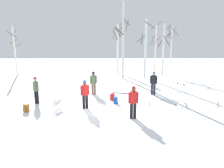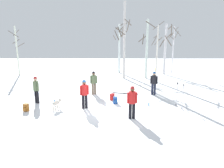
% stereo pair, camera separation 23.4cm
% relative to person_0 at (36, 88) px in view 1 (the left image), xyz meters
% --- Properties ---
extents(ground_plane, '(60.00, 60.00, 0.00)m').
position_rel_person_0_xyz_m(ground_plane, '(4.20, -1.51, -0.98)').
color(ground_plane, white).
extents(person_0, '(0.45, 0.34, 1.72)m').
position_rel_person_0_xyz_m(person_0, '(0.00, 0.00, 0.00)').
color(person_0, black).
rests_on(person_0, ground_plane).
extents(person_1, '(0.50, 0.34, 1.72)m').
position_rel_person_0_xyz_m(person_1, '(7.79, 1.94, 0.00)').
color(person_1, '#1E2338').
rests_on(person_1, ground_plane).
extents(person_2, '(0.50, 0.34, 1.72)m').
position_rel_person_0_xyz_m(person_2, '(3.44, 2.03, 0.00)').
color(person_2, '#72604C').
rests_on(person_2, ground_plane).
extents(person_3, '(0.52, 0.34, 1.72)m').
position_rel_person_0_xyz_m(person_3, '(5.82, -2.49, 0.00)').
color(person_3, black).
rests_on(person_3, ground_plane).
extents(person_4, '(0.50, 0.34, 1.72)m').
position_rel_person_0_xyz_m(person_4, '(3.19, -0.98, 0.00)').
color(person_4, black).
rests_on(person_4, ground_plane).
extents(dog, '(0.42, 0.85, 0.57)m').
position_rel_person_0_xyz_m(dog, '(1.61, -1.19, -0.59)').
color(dog, beige).
rests_on(dog, ground_plane).
extents(ski_pair_planted_0, '(0.02, 0.21, 1.83)m').
position_rel_person_0_xyz_m(ski_pair_planted_0, '(8.05, 2.96, -0.07)').
color(ski_pair_planted_0, yellow).
rests_on(ski_pair_planted_0, ground_plane).
extents(ski_pair_lying_0, '(1.91, 0.63, 0.05)m').
position_rel_person_0_xyz_m(ski_pair_lying_0, '(5.73, 2.24, -0.97)').
color(ski_pair_lying_0, black).
rests_on(ski_pair_lying_0, ground_plane).
extents(ski_pair_lying_1, '(1.82, 0.42, 0.05)m').
position_rel_person_0_xyz_m(ski_pair_lying_1, '(-0.91, 2.19, -0.97)').
color(ski_pair_lying_1, blue).
rests_on(ski_pair_lying_1, ground_plane).
extents(ski_poles_0, '(0.07, 0.21, 1.46)m').
position_rel_person_0_xyz_m(ski_poles_0, '(8.70, -0.53, -0.20)').
color(ski_poles_0, '#B2B2BC').
rests_on(ski_poles_0, ground_plane).
extents(ski_poles_1, '(0.07, 0.25, 1.51)m').
position_rel_person_0_xyz_m(ski_poles_1, '(8.84, -1.14, -0.18)').
color(ski_poles_1, '#B2B2BC').
rests_on(ski_poles_1, ground_plane).
extents(backpack_0, '(0.34, 0.34, 0.44)m').
position_rel_person_0_xyz_m(backpack_0, '(4.80, 0.65, -0.77)').
color(backpack_0, red).
rests_on(backpack_0, ground_plane).
extents(backpack_1, '(0.27, 0.29, 0.44)m').
position_rel_person_0_xyz_m(backpack_1, '(4.99, -0.10, -0.77)').
color(backpack_1, '#1E4C99').
rests_on(backpack_1, ground_plane).
extents(backpack_2, '(0.31, 0.34, 0.44)m').
position_rel_person_0_xyz_m(backpack_2, '(-0.07, -1.48, -0.77)').
color(backpack_2, '#99591E').
rests_on(backpack_2, ground_plane).
extents(water_bottle_0, '(0.06, 0.06, 0.22)m').
position_rel_person_0_xyz_m(water_bottle_0, '(7.04, -0.52, -0.88)').
color(water_bottle_0, '#1E72BF').
rests_on(water_bottle_0, ground_plane).
extents(water_bottle_1, '(0.07, 0.07, 0.22)m').
position_rel_person_0_xyz_m(water_bottle_1, '(1.12, 0.03, -0.88)').
color(water_bottle_1, '#1E72BF').
rests_on(water_bottle_1, ground_plane).
extents(birch_tree_0, '(1.23, 1.31, 5.34)m').
position_rel_person_0_xyz_m(birch_tree_0, '(-5.68, 9.85, 1.80)').
color(birch_tree_0, silver).
rests_on(birch_tree_0, ground_plane).
extents(birch_tree_1, '(1.63, 1.61, 5.76)m').
position_rel_person_0_xyz_m(birch_tree_1, '(5.55, 11.46, 2.04)').
color(birch_tree_1, silver).
rests_on(birch_tree_1, ground_plane).
extents(birch_tree_2, '(1.60, 1.52, 7.49)m').
position_rel_person_0_xyz_m(birch_tree_2, '(5.94, 8.05, 2.88)').
color(birch_tree_2, silver).
rests_on(birch_tree_2, ground_plane).
extents(birch_tree_3, '(1.59, 1.60, 5.86)m').
position_rel_person_0_xyz_m(birch_tree_3, '(8.20, 8.17, 2.06)').
color(birch_tree_3, silver).
rests_on(birch_tree_3, ground_plane).
extents(birch_tree_4, '(1.44, 0.86, 5.95)m').
position_rel_person_0_xyz_m(birch_tree_4, '(9.90, 11.18, 1.93)').
color(birch_tree_4, silver).
rests_on(birch_tree_4, ground_plane).
extents(birch_tree_5, '(1.44, 1.43, 5.56)m').
position_rel_person_0_xyz_m(birch_tree_5, '(10.68, 10.47, 1.98)').
color(birch_tree_5, silver).
rests_on(birch_tree_5, ground_plane).
extents(birch_tree_6, '(1.20, 1.22, 5.33)m').
position_rel_person_0_xyz_m(birch_tree_6, '(11.80, 11.32, 1.90)').
color(birch_tree_6, silver).
rests_on(birch_tree_6, ground_plane).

